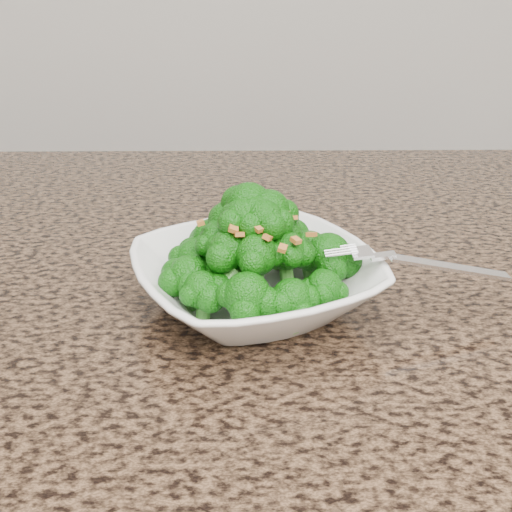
{
  "coord_description": "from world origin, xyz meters",
  "views": [
    {
      "loc": [
        0.03,
        -0.19,
        1.18
      ],
      "look_at": [
        0.04,
        0.31,
        0.95
      ],
      "focal_mm": 45.0,
      "sensor_mm": 36.0,
      "label": 1
    }
  ],
  "objects": [
    {
      "name": "fork",
      "position": [
        0.15,
        0.29,
        0.96
      ],
      "size": [
        0.18,
        0.04,
        0.01
      ],
      "primitive_type": null,
      "rotation": [
        0.0,
        0.0,
        0.07
      ],
      "color": "silver",
      "rests_on": "bowl"
    },
    {
      "name": "granite_counter",
      "position": [
        0.0,
        0.3,
        0.89
      ],
      "size": [
        1.64,
        1.04,
        0.03
      ],
      "primitive_type": "cube",
      "color": "brown",
      "rests_on": "cabinet"
    },
    {
      "name": "bowl",
      "position": [
        0.04,
        0.31,
        0.93
      ],
      "size": [
        0.27,
        0.27,
        0.05
      ],
      "primitive_type": "imported",
      "rotation": [
        0.0,
        0.0,
        0.41
      ],
      "color": "white",
      "rests_on": "granite_counter"
    },
    {
      "name": "garlic_topping",
      "position": [
        0.04,
        0.31,
        1.03
      ],
      "size": [
        0.11,
        0.11,
        0.01
      ],
      "primitive_type": null,
      "color": "#BA742D",
      "rests_on": "broccoli_pile"
    },
    {
      "name": "broccoli_pile",
      "position": [
        0.04,
        0.31,
        0.99
      ],
      "size": [
        0.18,
        0.18,
        0.07
      ],
      "primitive_type": null,
      "color": "#12660B",
      "rests_on": "bowl"
    }
  ]
}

